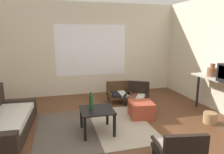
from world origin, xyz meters
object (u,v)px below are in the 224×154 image
at_px(clay_vase, 212,71).
at_px(glass_bottle, 91,102).
at_px(console_shelf, 223,84).
at_px(couch, 2,122).
at_px(armchair_by_window, 118,92).
at_px(ottoman_orange, 141,109).
at_px(armchair_corner, 137,95).
at_px(coffee_table, 97,114).
at_px(armchair_striped_foreground, 179,151).
at_px(wicker_basket, 210,118).

height_order(clay_vase, glass_bottle, clay_vase).
bearing_deg(glass_bottle, console_shelf, -2.10).
relative_size(couch, armchair_by_window, 3.03).
xyz_separation_m(couch, ottoman_orange, (2.77, 0.06, -0.06)).
bearing_deg(armchair_by_window, armchair_corner, -41.95).
distance_m(ottoman_orange, console_shelf, 1.81).
distance_m(couch, glass_bottle, 1.67).
relative_size(ottoman_orange, clay_vase, 1.73).
xyz_separation_m(coffee_table, armchair_striped_foreground, (0.88, -1.31, -0.12)).
bearing_deg(clay_vase, armchair_striped_foreground, -138.56).
distance_m(clay_vase, wicker_basket, 1.08).
relative_size(armchair_striped_foreground, console_shelf, 0.42).
height_order(armchair_by_window, armchair_corner, armchair_corner).
bearing_deg(clay_vase, console_shelf, -90.00).
distance_m(armchair_by_window, armchair_striped_foreground, 2.99).
relative_size(couch, armchair_striped_foreground, 2.66).
bearing_deg(ottoman_orange, wicker_basket, -28.06).
distance_m(coffee_table, ottoman_orange, 1.19).
xyz_separation_m(armchair_by_window, ottoman_orange, (0.16, -1.22, -0.06)).
height_order(coffee_table, wicker_basket, coffee_table).
xyz_separation_m(armchair_striped_foreground, wicker_basket, (1.45, 1.11, -0.14)).
bearing_deg(ottoman_orange, clay_vase, -5.19).
bearing_deg(glass_bottle, coffee_table, -37.89).
distance_m(console_shelf, wicker_basket, 0.78).
distance_m(armchair_corner, wicker_basket, 1.82).
bearing_deg(ottoman_orange, armchair_corner, 73.76).
bearing_deg(glass_bottle, armchair_striped_foreground, -54.89).
bearing_deg(ottoman_orange, armchair_by_window, 97.41).
distance_m(armchair_corner, glass_bottle, 1.92).
bearing_deg(coffee_table, clay_vase, 6.68).
relative_size(armchair_by_window, wicker_basket, 2.31).
bearing_deg(armchair_corner, armchair_by_window, 138.05).
bearing_deg(clay_vase, armchair_by_window, 142.83).
xyz_separation_m(armchair_by_window, armchair_corner, (0.41, -0.37, 0.01)).
distance_m(armchair_by_window, clay_vase, 2.38).
height_order(ottoman_orange, clay_vase, clay_vase).
bearing_deg(coffee_table, armchair_corner, 44.88).
xyz_separation_m(couch, console_shelf, (4.41, -0.44, 0.53)).
xyz_separation_m(armchair_by_window, console_shelf, (1.80, -1.71, 0.53)).
bearing_deg(wicker_basket, console_shelf, 23.09).
distance_m(ottoman_orange, glass_bottle, 1.30).
relative_size(couch, glass_bottle, 5.87).
bearing_deg(couch, armchair_corner, 16.85).
bearing_deg(couch, armchair_by_window, 26.11).
relative_size(armchair_by_window, clay_vase, 2.10).
xyz_separation_m(couch, coffee_table, (1.69, -0.41, 0.14)).
bearing_deg(console_shelf, wicker_basket, -156.91).
height_order(armchair_corner, glass_bottle, glass_bottle).
bearing_deg(console_shelf, clay_vase, 90.00).
xyz_separation_m(ottoman_orange, clay_vase, (1.64, -0.15, 0.80)).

